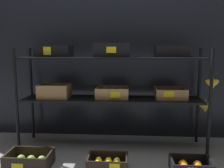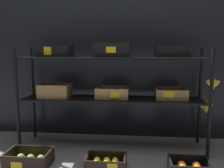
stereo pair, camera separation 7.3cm
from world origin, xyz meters
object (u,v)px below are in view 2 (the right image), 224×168
(display_rack, at_px, (112,78))
(crate_ground_apple_green, at_px, (29,160))
(crate_ground_lemon, at_px, (106,164))
(crate_ground_orange, at_px, (190,168))

(display_rack, relative_size, crate_ground_apple_green, 5.16)
(display_rack, height_order, crate_ground_lemon, display_rack)
(display_rack, relative_size, crate_ground_orange, 5.94)
(display_rack, xyz_separation_m, crate_ground_lemon, (-0.01, -0.50, -0.67))
(crate_ground_lemon, bearing_deg, crate_ground_orange, -0.24)
(crate_ground_apple_green, height_order, crate_ground_lemon, crate_ground_apple_green)
(crate_ground_lemon, relative_size, crate_ground_orange, 1.03)
(crate_ground_apple_green, xyz_separation_m, crate_ground_lemon, (0.67, 0.00, -0.00))
(display_rack, distance_m, crate_ground_orange, 1.08)
(display_rack, distance_m, crate_ground_lemon, 0.83)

